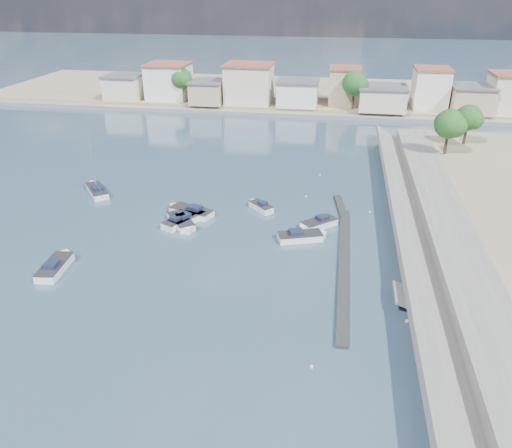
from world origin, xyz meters
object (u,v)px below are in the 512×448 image
(motorboat_b, at_px, (181,221))
(motorboat_a, at_px, (56,266))
(motorboat_c, at_px, (190,211))
(motorboat_g, at_px, (182,223))
(motorboat_e, at_px, (189,219))
(motorboat_f, at_px, (260,207))
(motorboat_h, at_px, (302,237))
(motorboat_d, at_px, (317,224))
(sailboat, at_px, (97,190))

(motorboat_b, bearing_deg, motorboat_a, -126.92)
(motorboat_c, xyz_separation_m, motorboat_g, (-0.00, -3.24, 0.00))
(motorboat_e, xyz_separation_m, motorboat_f, (7.91, 4.92, -0.00))
(motorboat_h, bearing_deg, motorboat_a, -156.18)
(motorboat_a, bearing_deg, motorboat_g, 51.20)
(motorboat_d, height_order, motorboat_h, same)
(motorboat_b, relative_size, motorboat_g, 0.97)
(motorboat_c, distance_m, motorboat_d, 15.82)
(motorboat_a, distance_m, motorboat_f, 25.22)
(motorboat_c, relative_size, motorboat_f, 1.74)
(motorboat_e, distance_m, sailboat, 16.32)
(motorboat_b, distance_m, sailboat, 15.94)
(motorboat_a, xyz_separation_m, motorboat_d, (25.22, 13.98, -0.00))
(motorboat_a, xyz_separation_m, motorboat_f, (17.82, 17.85, -0.00))
(motorboat_g, bearing_deg, motorboat_h, -4.90)
(motorboat_c, xyz_separation_m, motorboat_f, (8.40, 2.88, -0.00))
(motorboat_a, height_order, motorboat_e, same)
(motorboat_d, relative_size, motorboat_f, 1.27)
(motorboat_d, relative_size, sailboat, 0.50)
(motorboat_f, height_order, motorboat_h, same)
(motorboat_d, distance_m, motorboat_h, 3.78)
(motorboat_e, distance_m, motorboat_h, 14.07)
(motorboat_g, bearing_deg, motorboat_c, 89.98)
(motorboat_f, height_order, motorboat_g, same)
(motorboat_c, bearing_deg, motorboat_b, -95.67)
(motorboat_b, distance_m, motorboat_f, 10.36)
(motorboat_c, xyz_separation_m, sailboat, (-14.46, 4.49, 0.04))
(motorboat_b, relative_size, motorboat_e, 0.97)
(motorboat_a, xyz_separation_m, motorboat_c, (9.43, 14.97, 0.00))
(sailboat, bearing_deg, motorboat_c, -17.24)
(motorboat_d, xyz_separation_m, sailboat, (-30.25, 5.47, 0.04))
(motorboat_e, bearing_deg, motorboat_b, -136.02)
(motorboat_a, bearing_deg, motorboat_f, 45.04)
(motorboat_b, relative_size, motorboat_h, 0.90)
(motorboat_f, distance_m, sailboat, 22.91)
(motorboat_b, relative_size, motorboat_c, 0.80)
(motorboat_b, distance_m, motorboat_d, 16.17)
(motorboat_a, distance_m, motorboat_c, 17.69)
(motorboat_b, bearing_deg, motorboat_g, -58.96)
(motorboat_a, distance_m, motorboat_d, 28.84)
(motorboat_b, xyz_separation_m, sailboat, (-14.18, 7.27, 0.04))
(motorboat_b, xyz_separation_m, motorboat_d, (16.07, 1.80, -0.00))
(motorboat_b, bearing_deg, sailboat, 152.85)
(motorboat_b, xyz_separation_m, motorboat_g, (0.28, -0.46, 0.00))
(motorboat_e, bearing_deg, motorboat_d, 3.97)
(motorboat_b, bearing_deg, motorboat_d, 6.39)
(motorboat_a, height_order, motorboat_f, same)
(motorboat_d, bearing_deg, sailboat, 169.74)
(motorboat_g, bearing_deg, motorboat_a, -128.80)
(motorboat_e, xyz_separation_m, sailboat, (-14.95, 6.54, 0.04))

